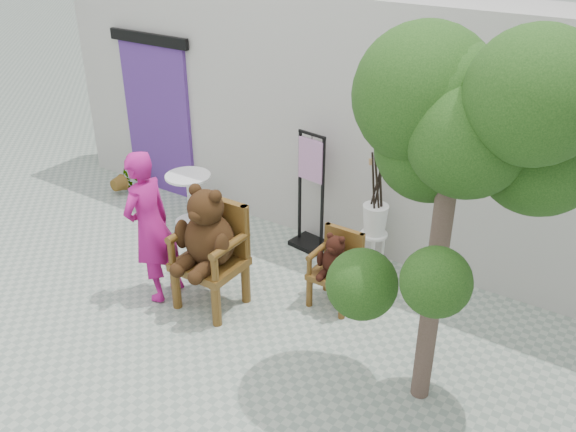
% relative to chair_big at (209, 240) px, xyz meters
% --- Properties ---
extents(ground_plane, '(60.00, 60.00, 0.00)m').
position_rel_chair_big_xyz_m(ground_plane, '(0.51, -0.71, -0.80)').
color(ground_plane, gray).
rests_on(ground_plane, ground).
extents(back_wall, '(9.00, 1.00, 3.00)m').
position_rel_chair_big_xyz_m(back_wall, '(0.51, 2.39, 0.70)').
color(back_wall, '#B7B4AC').
rests_on(back_wall, ground).
extents(doorway, '(1.40, 0.11, 2.33)m').
position_rel_chair_big_xyz_m(doorway, '(-2.49, 1.86, 0.37)').
color(doorway, '#4E297D').
rests_on(doorway, ground).
extents(chair_big, '(0.67, 0.74, 1.41)m').
position_rel_chair_big_xyz_m(chair_big, '(0.00, 0.00, 0.00)').
color(chair_big, '#4D3110').
rests_on(chair_big, ground).
extents(chair_small, '(0.48, 0.47, 0.86)m').
position_rel_chair_big_xyz_m(chair_small, '(1.10, 0.75, -0.28)').
color(chair_small, '#4D3110').
rests_on(chair_small, ground).
extents(person, '(0.42, 0.62, 1.66)m').
position_rel_chair_big_xyz_m(person, '(-0.66, -0.17, 0.03)').
color(person, '#A81470').
rests_on(person, ground).
extents(cafe_table, '(0.60, 0.60, 0.70)m').
position_rel_chair_big_xyz_m(cafe_table, '(-1.44, 1.28, -0.36)').
color(cafe_table, white).
rests_on(cafe_table, ground).
extents(display_stand, '(0.50, 0.41, 1.51)m').
position_rel_chair_big_xyz_m(display_stand, '(0.24, 1.63, -0.21)').
color(display_stand, black).
rests_on(display_stand, ground).
extents(stool_bucket, '(0.32, 0.32, 1.45)m').
position_rel_chair_big_xyz_m(stool_bucket, '(1.11, 1.64, -0.16)').
color(stool_bucket, white).
rests_on(stool_bucket, ground).
extents(tree, '(1.86, 1.68, 3.29)m').
position_rel_chair_big_xyz_m(tree, '(2.41, 0.09, 1.68)').
color(tree, '#443128').
rests_on(tree, ground).
extents(potted_plant, '(0.41, 0.36, 0.43)m').
position_rel_chair_big_xyz_m(potted_plant, '(-2.89, 1.46, -0.58)').
color(potted_plant, black).
rests_on(potted_plant, ground).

